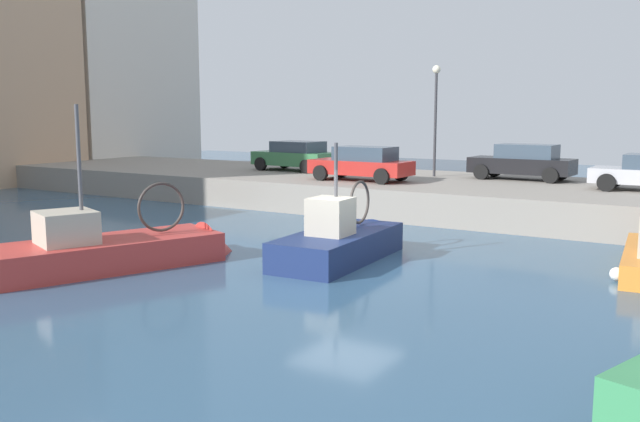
{
  "coord_description": "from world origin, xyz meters",
  "views": [
    {
      "loc": [
        -15.19,
        -8.7,
        4.01
      ],
      "look_at": [
        1.25,
        1.6,
        1.2
      ],
      "focal_mm": 38.31,
      "sensor_mm": 36.0,
      "label": 1
    }
  ],
  "objects_px": {
    "parked_car_green": "(296,156)",
    "quay_streetlamp": "(436,102)",
    "fishing_boat_navy": "(344,254)",
    "fishing_boat_red": "(115,263)",
    "parked_car_red": "(362,163)",
    "parked_car_black": "(523,162)"
  },
  "relations": [
    {
      "from": "parked_car_red",
      "to": "quay_streetlamp",
      "type": "distance_m",
      "value": 4.6
    },
    {
      "from": "parked_car_black",
      "to": "quay_streetlamp",
      "type": "relative_size",
      "value": 0.88
    },
    {
      "from": "parked_car_green",
      "to": "quay_streetlamp",
      "type": "distance_m",
      "value": 7.36
    },
    {
      "from": "fishing_boat_red",
      "to": "parked_car_red",
      "type": "relative_size",
      "value": 1.7
    },
    {
      "from": "quay_streetlamp",
      "to": "fishing_boat_navy",
      "type": "bearing_deg",
      "value": -168.66
    },
    {
      "from": "parked_car_black",
      "to": "fishing_boat_navy",
      "type": "bearing_deg",
      "value": 174.04
    },
    {
      "from": "parked_car_green",
      "to": "parked_car_black",
      "type": "distance_m",
      "value": 10.7
    },
    {
      "from": "parked_car_black",
      "to": "quay_streetlamp",
      "type": "xyz_separation_m",
      "value": [
        -0.52,
        3.75,
        2.5
      ]
    },
    {
      "from": "fishing_boat_red",
      "to": "fishing_boat_navy",
      "type": "bearing_deg",
      "value": -47.82
    },
    {
      "from": "fishing_boat_navy",
      "to": "fishing_boat_red",
      "type": "distance_m",
      "value": 6.13
    },
    {
      "from": "parked_car_green",
      "to": "parked_car_black",
      "type": "xyz_separation_m",
      "value": [
        1.29,
        -10.62,
        0.02
      ]
    },
    {
      "from": "fishing_boat_navy",
      "to": "parked_car_green",
      "type": "bearing_deg",
      "value": 39.34
    },
    {
      "from": "parked_car_red",
      "to": "parked_car_green",
      "type": "height_order",
      "value": "parked_car_green"
    },
    {
      "from": "fishing_boat_navy",
      "to": "quay_streetlamp",
      "type": "bearing_deg",
      "value": 11.34
    },
    {
      "from": "fishing_boat_red",
      "to": "quay_streetlamp",
      "type": "bearing_deg",
      "value": -7.4
    },
    {
      "from": "parked_car_red",
      "to": "parked_car_green",
      "type": "distance_m",
      "value": 5.73
    },
    {
      "from": "fishing_boat_navy",
      "to": "parked_car_black",
      "type": "xyz_separation_m",
      "value": [
        12.64,
        -1.32,
        1.84
      ]
    },
    {
      "from": "fishing_boat_red",
      "to": "parked_car_green",
      "type": "height_order",
      "value": "fishing_boat_red"
    },
    {
      "from": "fishing_boat_red",
      "to": "parked_car_red",
      "type": "xyz_separation_m",
      "value": [
        12.84,
        -0.33,
        1.82
      ]
    },
    {
      "from": "fishing_boat_red",
      "to": "parked_car_green",
      "type": "xyz_separation_m",
      "value": [
        15.47,
        4.76,
        1.83
      ]
    },
    {
      "from": "parked_car_red",
      "to": "quay_streetlamp",
      "type": "relative_size",
      "value": 0.87
    },
    {
      "from": "fishing_boat_red",
      "to": "quay_streetlamp",
      "type": "relative_size",
      "value": 1.49
    }
  ]
}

